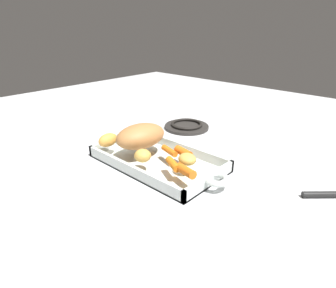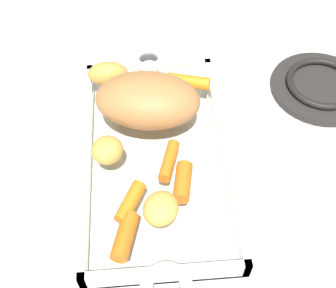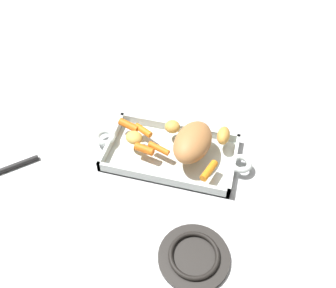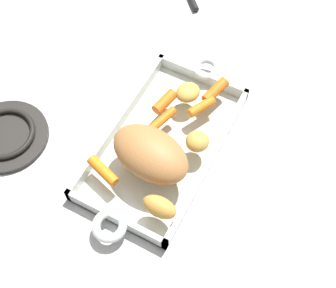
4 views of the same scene
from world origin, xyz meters
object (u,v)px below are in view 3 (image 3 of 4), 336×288
roasting_dish (171,154)px  pork_roast (193,142)px  baby_carrot_southwest (144,149)px  stove_burner_rear (194,256)px  baby_carrot_short (143,130)px  baby_carrot_northeast (159,148)px  baby_carrot_center_right (209,171)px  potato_near_roast (172,127)px  potato_whole (223,135)px  potato_halved (134,139)px  baby_carrot_northwest (129,125)px

roasting_dish → pork_roast: pork_roast is taller
baby_carrot_southwest → stove_burner_rear: bearing=-52.5°
baby_carrot_short → baby_carrot_northeast: baby_carrot_short is taller
baby_carrot_southwest → roasting_dish: bearing=24.9°
pork_roast → baby_carrot_southwest: pork_roast is taller
baby_carrot_center_right → potato_near_roast: (-0.13, 0.13, 0.01)m
potato_near_roast → baby_carrot_southwest: bearing=-119.5°
potato_whole → potato_near_roast: bearing=180.0°
roasting_dish → baby_carrot_center_right: baby_carrot_center_right is taller
baby_carrot_short → baby_carrot_center_right: (0.21, -0.10, 0.00)m
baby_carrot_southwest → potato_whole: potato_whole is taller
roasting_dish → baby_carrot_northeast: baby_carrot_northeast is taller
stove_burner_rear → baby_carrot_center_right: bearing=92.2°
stove_burner_rear → baby_carrot_northeast: bearing=120.3°
baby_carrot_southwest → potato_near_roast: (0.06, 0.10, 0.01)m
potato_near_roast → stove_burner_rear: potato_near_roast is taller
stove_burner_rear → potato_whole: bearing=88.5°
potato_halved → potato_whole: 0.25m
baby_carrot_short → baby_carrot_center_right: baby_carrot_center_right is taller
pork_roast → baby_carrot_northeast: bearing=-165.4°
baby_carrot_northwest → stove_burner_rear: bearing=-51.2°
pork_roast → baby_carrot_northwest: pork_roast is taller
potato_whole → stove_burner_rear: 0.36m
potato_near_roast → potato_whole: potato_whole is taller
roasting_dish → baby_carrot_northwest: 0.15m
roasting_dish → potato_near_roast: 0.08m
baby_carrot_center_right → potato_whole: 0.13m
pork_roast → baby_carrot_center_right: (0.06, -0.07, -0.02)m
baby_carrot_center_right → baby_carrot_southwest: bearing=171.5°
baby_carrot_northwest → potato_halved: (0.03, -0.05, 0.00)m
baby_carrot_northeast → baby_carrot_center_right: size_ratio=0.95×
baby_carrot_short → potato_halved: (-0.02, -0.04, 0.01)m
baby_carrot_southwest → baby_carrot_center_right: size_ratio=0.83×
baby_carrot_northeast → potato_halved: bearing=170.9°
baby_carrot_northwest → baby_carrot_short: (0.05, -0.01, -0.00)m
potato_halved → potato_near_roast: bearing=36.7°
roasting_dish → baby_carrot_northeast: 0.05m
pork_roast → baby_carrot_short: size_ratio=2.65×
baby_carrot_northwest → stove_burner_rear: size_ratio=0.36×
baby_carrot_center_right → stove_burner_rear: baby_carrot_center_right is taller
stove_burner_rear → baby_carrot_northwest: bearing=128.8°
baby_carrot_center_right → potato_near_roast: bearing=136.1°
baby_carrot_center_right → stove_burner_rear: bearing=-87.8°
baby_carrot_center_right → potato_near_roast: potato_near_roast is taller
pork_roast → baby_carrot_northeast: (-0.09, -0.02, -0.03)m
baby_carrot_short → baby_carrot_northwest: bearing=170.7°
baby_carrot_northeast → baby_carrot_center_right: baby_carrot_center_right is taller
baby_carrot_southwest → baby_carrot_center_right: 0.19m
baby_carrot_center_right → stove_burner_rear: size_ratio=0.40×
pork_roast → baby_carrot_southwest: 0.14m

